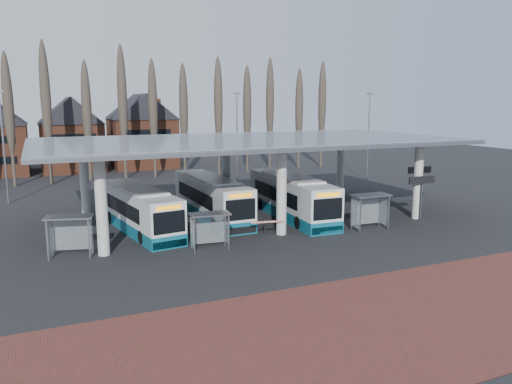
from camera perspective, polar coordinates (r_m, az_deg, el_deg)
name	(u,v)px	position (r m, az deg, el deg)	size (l,w,h in m)	color
ground	(298,243)	(33.02, 4.84, -5.86)	(140.00, 140.00, 0.00)	black
brick_strip	(429,313)	(23.80, 19.13, -12.90)	(70.00, 10.00, 0.03)	#5D2A25
station_canopy	(250,147)	(39.09, -0.66, 5.18)	(32.00, 16.00, 6.34)	silver
poplar_row	(170,105)	(62.70, -9.79, 9.78)	(45.10, 1.10, 14.50)	#473D33
townhouse_row	(31,127)	(71.89, -24.28, 6.81)	(36.80, 10.30, 12.25)	brown
lamp_post_a	(3,145)	(50.04, -26.90, 4.79)	(0.80, 0.16, 10.17)	slate
lamp_post_b	(237,135)	(57.99, -2.19, 6.49)	(0.80, 0.16, 10.17)	slate
lamp_post_c	(368,135)	(59.54, 12.72, 6.34)	(0.80, 0.16, 10.17)	slate
bus_0	(139,210)	(36.87, -13.28, -2.01)	(4.08, 11.58, 3.15)	silver
bus_1	(211,199)	(39.89, -5.15, -0.76)	(2.77, 11.89, 3.29)	silver
bus_2	(291,197)	(40.14, 4.01, -0.63)	(3.21, 12.18, 3.35)	silver
shelter_0	(70,227)	(31.70, -20.50, -3.75)	(2.95, 1.96, 2.51)	gray
shelter_1	(209,223)	(31.37, -5.36, -3.52)	(2.63, 1.51, 2.34)	gray
shelter_2	(369,204)	(36.90, 12.83, -1.33)	(2.86, 1.51, 2.61)	gray
info_sign_0	(422,183)	(40.84, 18.40, 0.94)	(2.33, 0.28, 3.46)	black
info_sign_1	(419,173)	(46.80, 18.18, 2.10)	(2.33, 0.36, 3.47)	black
barrier	(267,223)	(34.41, 1.29, -3.55)	(2.39, 0.88, 1.21)	black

